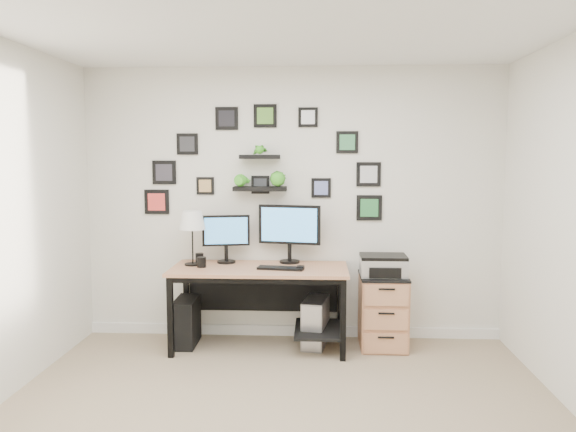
# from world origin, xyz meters

# --- Properties ---
(room) EXTENTS (4.00, 4.00, 4.00)m
(room) POSITION_xyz_m (0.00, 1.98, 0.05)
(room) COLOR tan
(room) RESTS_ON ground
(desk) EXTENTS (1.60, 0.70, 0.75)m
(desk) POSITION_xyz_m (-0.24, 1.67, 0.63)
(desk) COLOR tan
(desk) RESTS_ON ground
(monitor_left) EXTENTS (0.44, 0.21, 0.45)m
(monitor_left) POSITION_xyz_m (-0.61, 1.82, 1.02)
(monitor_left) COLOR black
(monitor_left) RESTS_ON desk
(monitor_right) EXTENTS (0.59, 0.22, 0.55)m
(monitor_right) POSITION_xyz_m (-0.02, 1.86, 1.08)
(monitor_right) COLOR black
(monitor_right) RESTS_ON desk
(keyboard) EXTENTS (0.43, 0.19, 0.02)m
(keyboard) POSITION_xyz_m (-0.08, 1.55, 0.76)
(keyboard) COLOR black
(keyboard) RESTS_ON desk
(mouse) EXTENTS (0.07, 0.10, 0.03)m
(mouse) POSITION_xyz_m (0.09, 1.56, 0.76)
(mouse) COLOR black
(mouse) RESTS_ON desk
(table_lamp) EXTENTS (0.25, 0.25, 0.51)m
(table_lamp) POSITION_xyz_m (-0.91, 1.71, 1.16)
(table_lamp) COLOR black
(table_lamp) RESTS_ON desk
(mug) EXTENTS (0.08, 0.08, 0.09)m
(mug) POSITION_xyz_m (-0.81, 1.61, 0.80)
(mug) COLOR black
(mug) RESTS_ON desk
(pen_cup) EXTENTS (0.08, 0.08, 0.10)m
(pen_cup) POSITION_xyz_m (-0.86, 1.78, 0.80)
(pen_cup) COLOR black
(pen_cup) RESTS_ON desk
(pc_tower_black) EXTENTS (0.20, 0.44, 0.44)m
(pc_tower_black) POSITION_xyz_m (-0.97, 1.68, 0.22)
(pc_tower_black) COLOR black
(pc_tower_black) RESTS_ON ground
(pc_tower_grey) EXTENTS (0.27, 0.47, 0.44)m
(pc_tower_grey) POSITION_xyz_m (0.23, 1.71, 0.22)
(pc_tower_grey) COLOR gray
(pc_tower_grey) RESTS_ON ground
(file_cabinet) EXTENTS (0.43, 0.53, 0.67)m
(file_cabinet) POSITION_xyz_m (0.85, 1.72, 0.34)
(file_cabinet) COLOR tan
(file_cabinet) RESTS_ON ground
(printer) EXTENTS (0.42, 0.34, 0.19)m
(printer) POSITION_xyz_m (0.85, 1.70, 0.77)
(printer) COLOR silver
(printer) RESTS_ON file_cabinet
(wall_decor) EXTENTS (2.29, 0.18, 1.10)m
(wall_decor) POSITION_xyz_m (-0.28, 1.93, 1.65)
(wall_decor) COLOR black
(wall_decor) RESTS_ON ground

